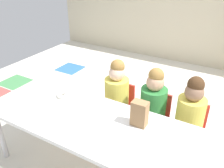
{
  "coord_description": "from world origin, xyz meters",
  "views": [
    {
      "loc": [
        0.91,
        -2.19,
        1.81
      ],
      "look_at": [
        0.0,
        -0.62,
        0.85
      ],
      "focal_mm": 37.48,
      "sensor_mm": 36.0,
      "label": 1
    }
  ],
  "objects": [
    {
      "name": "ground_plane",
      "position": [
        -0.01,
        -0.0,
        -0.01
      ],
      "size": [
        5.84,
        4.65,
        0.02
      ],
      "color": "silver"
    },
    {
      "name": "paper_plate_near_edge",
      "position": [
        -0.52,
        -0.71,
        0.6
      ],
      "size": [
        0.18,
        0.18,
        0.01
      ],
      "primitive_type": "cylinder",
      "color": "white",
      "rests_on": "craft_table"
    },
    {
      "name": "craft_table",
      "position": [
        0.02,
        -0.87,
        0.55
      ],
      "size": [
        2.08,
        0.74,
        0.6
      ],
      "color": "white",
      "rests_on": "ground_plane"
    },
    {
      "name": "donut_powdered_on_plate",
      "position": [
        -0.52,
        -0.71,
        0.62
      ],
      "size": [
        0.12,
        0.12,
        0.03
      ],
      "primitive_type": "torus",
      "color": "white",
      "rests_on": "craft_table"
    },
    {
      "name": "paper_bag_brown",
      "position": [
        0.32,
        -0.72,
        0.71
      ],
      "size": [
        0.13,
        0.09,
        0.22
      ],
      "primitive_type": "cube",
      "color": "#9E754C",
      "rests_on": "craft_table"
    },
    {
      "name": "seated_child_middle_seat",
      "position": [
        0.28,
        -0.27,
        0.55
      ],
      "size": [
        0.32,
        0.32,
        0.92
      ],
      "color": "red",
      "rests_on": "ground_plane"
    },
    {
      "name": "seated_child_near_camera",
      "position": [
        -0.14,
        -0.27,
        0.55
      ],
      "size": [
        0.33,
        0.33,
        0.92
      ],
      "color": "red",
      "rests_on": "ground_plane"
    },
    {
      "name": "seated_child_far_right",
      "position": [
        0.64,
        -0.27,
        0.55
      ],
      "size": [
        0.32,
        0.31,
        0.92
      ],
      "color": "red",
      "rests_on": "ground_plane"
    }
  ]
}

